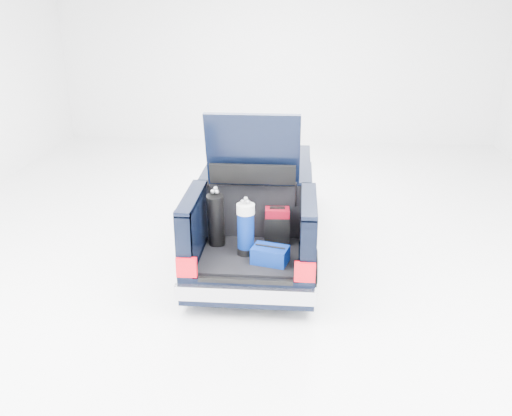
# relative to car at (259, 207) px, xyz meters

# --- Properties ---
(ground) EXTENTS (14.00, 14.00, 0.00)m
(ground) POSITION_rel_car_xyz_m (0.00, -0.11, -0.67)
(ground) COLOR white
(ground) RESTS_ON ground
(car) EXTENTS (1.87, 4.65, 2.47)m
(car) POSITION_rel_car_xyz_m (0.00, 0.00, 0.00)
(car) COLOR black
(car) RESTS_ON ground
(red_suitcase) EXTENTS (0.35, 0.23, 0.56)m
(red_suitcase) POSITION_rel_car_xyz_m (0.35, -1.21, 0.19)
(red_suitcase) COLOR #670310
(red_suitcase) RESTS_ON car
(black_golf_bag) EXTENTS (0.24, 0.32, 0.86)m
(black_golf_bag) POSITION_rel_car_xyz_m (-0.50, -1.34, 0.31)
(black_golf_bag) COLOR black
(black_golf_bag) RESTS_ON car
(blue_golf_bag) EXTENTS (0.27, 0.27, 0.82)m
(blue_golf_bag) POSITION_rel_car_xyz_m (-0.06, -1.57, 0.30)
(blue_golf_bag) COLOR black
(blue_golf_bag) RESTS_ON car
(blue_duffel) EXTENTS (0.52, 0.41, 0.24)m
(blue_duffel) POSITION_rel_car_xyz_m (0.29, -1.81, 0.04)
(blue_duffel) COLOR navy
(blue_duffel) RESTS_ON car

